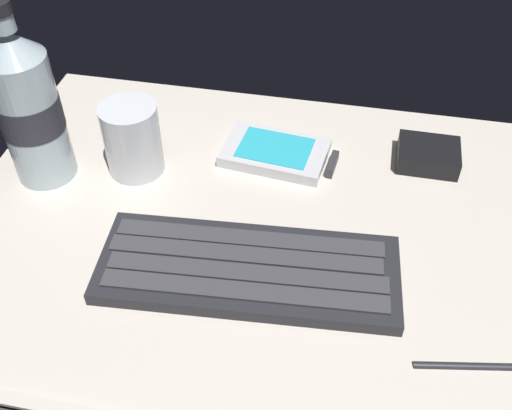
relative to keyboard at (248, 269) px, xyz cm
name	(u,v)px	position (x,y,z in cm)	size (l,w,h in cm)	color
ground_plane	(256,233)	(-0.56, 6.41, -1.79)	(64.00, 48.00, 2.80)	beige
keyboard	(248,269)	(0.00, 0.00, 0.00)	(29.74, 13.14, 1.70)	#232328
handheld_device	(280,153)	(0.10, 18.12, -0.08)	(13.36, 8.90, 1.50)	silver
juice_cup	(133,141)	(-15.93, 13.09, 3.10)	(6.40, 6.40, 8.50)	silver
water_bottle	(28,107)	(-25.77, 10.37, 8.20)	(6.73, 6.73, 20.80)	silver
charger_block	(428,155)	(17.08, 20.56, 0.39)	(7.00, 5.60, 2.40)	black
stylus_pen	(470,364)	(20.55, -6.25, -0.46)	(0.70, 0.70, 9.50)	#26262B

